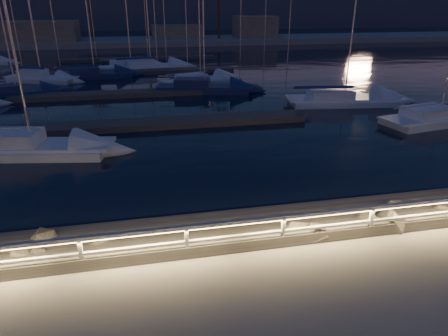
{
  "coord_description": "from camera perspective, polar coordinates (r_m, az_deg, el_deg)",
  "views": [
    {
      "loc": [
        0.03,
        -10.09,
        7.07
      ],
      "look_at": [
        2.96,
        4.0,
        1.09
      ],
      "focal_mm": 32.0,
      "sensor_mm": 36.0,
      "label": 1
    }
  ],
  "objects": [
    {
      "name": "ground",
      "position": [
        12.32,
        -9.99,
        -12.85
      ],
      "size": [
        400.0,
        400.0,
        0.0
      ],
      "primitive_type": "plane",
      "color": "gray",
      "rests_on": "ground"
    },
    {
      "name": "harbor_water",
      "position": [
        42.08,
        -11.78,
        11.11
      ],
      "size": [
        400.0,
        440.0,
        0.6
      ],
      "color": "black",
      "rests_on": "ground"
    },
    {
      "name": "guard_rail",
      "position": [
        11.89,
        -10.57,
        -9.83
      ],
      "size": [
        44.11,
        0.12,
        1.06
      ],
      "color": "silver",
      "rests_on": "ground"
    },
    {
      "name": "riprap",
      "position": [
        13.95,
        -27.2,
        -11.38
      ],
      "size": [
        34.61,
        2.04,
        1.14
      ],
      "color": "slate",
      "rests_on": "ground"
    },
    {
      "name": "floating_docks",
      "position": [
        43.24,
        -11.86,
        12.17
      ],
      "size": [
        22.0,
        36.0,
        0.4
      ],
      "color": "#534B45",
      "rests_on": "ground"
    },
    {
      "name": "far_shore",
      "position": [
        84.41,
        -12.37,
        17.49
      ],
      "size": [
        160.0,
        14.0,
        5.2
      ],
      "color": "gray",
      "rests_on": "ground"
    },
    {
      "name": "distant_hills",
      "position": [
        145.49,
        -21.89,
        20.18
      ],
      "size": [
        230.0,
        37.5,
        18.0
      ],
      "color": "#384357",
      "rests_on": "ground"
    },
    {
      "name": "sailboat_b",
      "position": [
        24.1,
        -26.2,
        2.81
      ],
      "size": [
        8.83,
        3.97,
        14.54
      ],
      "rotation": [
        0.0,
        0.0,
        -0.18
      ],
      "color": "silver",
      "rests_on": "ground"
    },
    {
      "name": "sailboat_c",
      "position": [
        37.54,
        -3.17,
        11.46
      ],
      "size": [
        9.06,
        4.57,
        14.82
      ],
      "rotation": [
        0.0,
        0.0,
        -0.24
      ],
      "color": "navy",
      "rests_on": "ground"
    },
    {
      "name": "sailboat_d",
      "position": [
        31.22,
        28.12,
        6.51
      ],
      "size": [
        9.13,
        4.13,
        14.93
      ],
      "rotation": [
        0.0,
        0.0,
        0.18
      ],
      "color": "silver",
      "rests_on": "ground"
    },
    {
      "name": "sailboat_e",
      "position": [
        46.57,
        -24.79,
        11.65
      ],
      "size": [
        7.65,
        4.75,
        12.74
      ],
      "rotation": [
        0.0,
        0.0,
        -0.39
      ],
      "color": "silver",
      "rests_on": "ground"
    },
    {
      "name": "sailboat_g",
      "position": [
        46.77,
        -18.26,
        12.59
      ],
      "size": [
        8.62,
        3.85,
        14.14
      ],
      "rotation": [
        0.0,
        0.0,
        0.17
      ],
      "color": "navy",
      "rests_on": "ground"
    },
    {
      "name": "sailboat_h",
      "position": [
        34.13,
        16.41,
        9.46
      ],
      "size": [
        9.67,
        4.04,
        15.87
      ],
      "rotation": [
        0.0,
        0.0,
        -0.13
      ],
      "color": "silver",
      "rests_on": "ground"
    },
    {
      "name": "sailboat_j",
      "position": [
        39.52,
        -27.8,
        9.46
      ],
      "size": [
        7.68,
        4.3,
        12.63
      ],
      "rotation": [
        0.0,
        0.0,
        0.31
      ],
      "color": "navy",
      "rests_on": "ground"
    },
    {
      "name": "sailboat_k",
      "position": [
        51.0,
        -10.69,
        14.09
      ],
      "size": [
        9.39,
        4.2,
        15.42
      ],
      "rotation": [
        0.0,
        0.0,
        0.17
      ],
      "color": "silver",
      "rests_on": "ground"
    },
    {
      "name": "sailboat_l",
      "position": [
        41.44,
        -3.64,
        12.44
      ],
      "size": [
        8.19,
        4.79,
        13.4
      ],
      "rotation": [
        0.0,
        0.0,
        0.34
      ],
      "color": "silver",
      "rests_on": "ground"
    },
    {
      "name": "sailboat_n",
      "position": [
        51.91,
        -13.35,
        13.99
      ],
      "size": [
        8.01,
        4.55,
        13.18
      ],
      "rotation": [
        0.0,
        0.0,
        0.32
      ],
      "color": "silver",
      "rests_on": "ground"
    }
  ]
}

